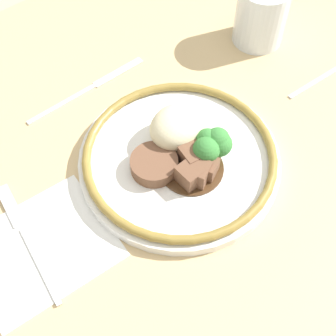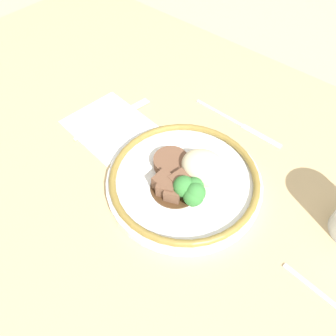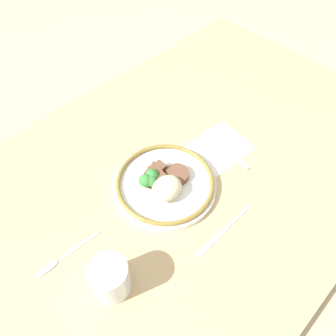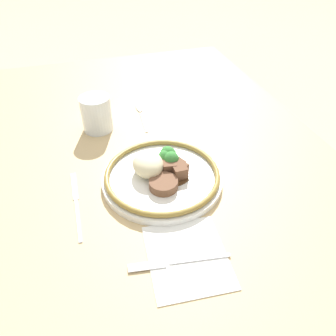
{
  "view_description": "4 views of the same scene",
  "coord_description": "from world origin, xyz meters",
  "px_view_note": "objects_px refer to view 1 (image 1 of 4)",
  "views": [
    {
      "loc": [
        -0.24,
        -0.26,
        0.57
      ],
      "look_at": [
        -0.03,
        -0.0,
        0.06
      ],
      "focal_mm": 50.0,
      "sensor_mm": 36.0,
      "label": 1
    },
    {
      "loc": [
        0.2,
        -0.27,
        0.51
      ],
      "look_at": [
        -0.02,
        -0.01,
        0.08
      ],
      "focal_mm": 35.0,
      "sensor_mm": 36.0,
      "label": 2
    },
    {
      "loc": [
        0.34,
        0.37,
        0.76
      ],
      "look_at": [
        -0.03,
        -0.01,
        0.08
      ],
      "focal_mm": 35.0,
      "sensor_mm": 36.0,
      "label": 3
    },
    {
      "loc": [
        -0.54,
        0.16,
        0.54
      ],
      "look_at": [
        0.02,
        -0.01,
        0.06
      ],
      "focal_mm": 35.0,
      "sensor_mm": 36.0,
      "label": 4
    }
  ],
  "objects_px": {
    "fork": "(22,229)",
    "knife": "(92,87)",
    "juice_glass": "(260,18)",
    "plate": "(180,156)"
  },
  "relations": [
    {
      "from": "fork",
      "to": "knife",
      "type": "xyz_separation_m",
      "value": [
        0.21,
        0.15,
        -0.0
      ]
    },
    {
      "from": "fork",
      "to": "knife",
      "type": "bearing_deg",
      "value": -46.59
    },
    {
      "from": "juice_glass",
      "to": "fork",
      "type": "height_order",
      "value": "juice_glass"
    },
    {
      "from": "plate",
      "to": "juice_glass",
      "type": "bearing_deg",
      "value": 22.51
    },
    {
      "from": "plate",
      "to": "knife",
      "type": "relative_size",
      "value": 1.31
    },
    {
      "from": "knife",
      "to": "juice_glass",
      "type": "bearing_deg",
      "value": -16.71
    },
    {
      "from": "fork",
      "to": "knife",
      "type": "relative_size",
      "value": 0.87
    },
    {
      "from": "plate",
      "to": "juice_glass",
      "type": "relative_size",
      "value": 2.81
    },
    {
      "from": "juice_glass",
      "to": "fork",
      "type": "xyz_separation_m",
      "value": [
        -0.48,
        -0.06,
        -0.04
      ]
    },
    {
      "from": "juice_glass",
      "to": "fork",
      "type": "bearing_deg",
      "value": -172.87
    }
  ]
}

